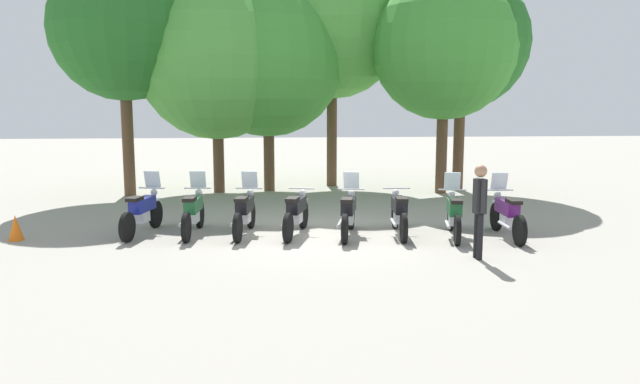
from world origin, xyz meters
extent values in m
plane|color=gray|center=(0.00, 0.00, 0.00)|extent=(80.00, 80.00, 0.00)
cylinder|color=black|center=(-3.84, 1.19, 0.32)|extent=(0.23, 0.65, 0.64)
cylinder|color=black|center=(-4.17, -0.32, 0.32)|extent=(0.23, 0.65, 0.64)
cube|color=silver|center=(-3.84, 1.19, 0.66)|extent=(0.19, 0.38, 0.04)
cube|color=navy|center=(-4.00, 0.49, 0.67)|extent=(0.45, 0.98, 0.30)
cube|color=silver|center=(-4.01, 0.44, 0.40)|extent=(0.30, 0.44, 0.24)
cube|color=black|center=(-4.08, 0.10, 0.86)|extent=(0.33, 0.48, 0.08)
cylinder|color=silver|center=(-3.86, 1.11, 0.64)|extent=(0.10, 0.23, 0.64)
cylinder|color=silver|center=(-3.88, 1.02, 0.97)|extent=(0.61, 0.17, 0.04)
sphere|color=silver|center=(-3.85, 1.15, 0.85)|extent=(0.19, 0.19, 0.16)
cylinder|color=silver|center=(-4.23, 0.18, 0.34)|extent=(0.22, 0.70, 0.07)
cube|color=silver|center=(-3.87, 1.08, 1.17)|extent=(0.38, 0.21, 0.39)
cylinder|color=black|center=(-2.80, 1.09, 0.32)|extent=(0.15, 0.65, 0.64)
cylinder|color=black|center=(-2.92, -0.46, 0.32)|extent=(0.15, 0.65, 0.64)
cube|color=silver|center=(-2.80, 1.09, 0.66)|extent=(0.15, 0.37, 0.04)
cube|color=#1E6033|center=(-2.86, 0.37, 0.67)|extent=(0.33, 0.97, 0.30)
cube|color=silver|center=(-2.86, 0.32, 0.40)|extent=(0.25, 0.42, 0.24)
cube|color=black|center=(-2.89, -0.03, 0.86)|extent=(0.27, 0.46, 0.08)
cylinder|color=silver|center=(-2.81, 1.00, 0.64)|extent=(0.07, 0.23, 0.64)
cylinder|color=silver|center=(-2.82, 0.91, 0.97)|extent=(0.62, 0.08, 0.04)
sphere|color=silver|center=(-2.81, 1.04, 0.85)|extent=(0.17, 0.17, 0.16)
cylinder|color=silver|center=(-3.05, 0.03, 0.34)|extent=(0.12, 0.70, 0.07)
cube|color=silver|center=(-2.81, 0.97, 1.17)|extent=(0.37, 0.16, 0.39)
cylinder|color=black|center=(-1.59, 0.95, 0.32)|extent=(0.20, 0.65, 0.64)
cylinder|color=black|center=(-1.84, -0.58, 0.32)|extent=(0.20, 0.65, 0.64)
cube|color=silver|center=(-1.59, 0.95, 0.66)|extent=(0.18, 0.37, 0.04)
cube|color=black|center=(-1.71, 0.23, 0.67)|extent=(0.41, 0.98, 0.30)
cube|color=silver|center=(-1.72, 0.18, 0.40)|extent=(0.28, 0.43, 0.24)
cube|color=black|center=(-1.77, -0.16, 0.86)|extent=(0.31, 0.47, 0.08)
cylinder|color=silver|center=(-1.61, 0.86, 0.64)|extent=(0.09, 0.23, 0.64)
cylinder|color=silver|center=(-1.62, 0.77, 0.97)|extent=(0.62, 0.13, 0.04)
sphere|color=silver|center=(-1.60, 0.90, 0.85)|extent=(0.18, 0.18, 0.16)
cylinder|color=silver|center=(-1.92, -0.09, 0.34)|extent=(0.18, 0.70, 0.07)
cube|color=silver|center=(-1.61, 0.83, 1.17)|extent=(0.38, 0.19, 0.39)
cylinder|color=black|center=(-0.36, 0.81, 0.32)|extent=(0.27, 0.64, 0.64)
cylinder|color=black|center=(-0.78, -0.69, 0.32)|extent=(0.27, 0.64, 0.64)
cube|color=silver|center=(-0.36, 0.81, 0.66)|extent=(0.21, 0.38, 0.04)
cube|color=black|center=(-0.56, 0.11, 0.67)|extent=(0.51, 0.98, 0.30)
cube|color=silver|center=(-0.57, 0.06, 0.40)|extent=(0.32, 0.44, 0.24)
cube|color=black|center=(-0.67, -0.28, 0.86)|extent=(0.35, 0.49, 0.08)
cylinder|color=silver|center=(-0.39, 0.72, 0.64)|extent=(0.11, 0.23, 0.64)
cylinder|color=silver|center=(-0.41, 0.63, 0.97)|extent=(0.61, 0.20, 0.04)
sphere|color=silver|center=(-0.38, 0.76, 0.85)|extent=(0.20, 0.20, 0.16)
cylinder|color=silver|center=(-0.81, -0.19, 0.34)|extent=(0.26, 0.69, 0.07)
cylinder|color=black|center=(0.75, 0.61, 0.32)|extent=(0.24, 0.65, 0.64)
cylinder|color=black|center=(0.40, -0.90, 0.32)|extent=(0.24, 0.65, 0.64)
cube|color=silver|center=(0.75, 0.61, 0.66)|extent=(0.20, 0.38, 0.04)
cube|color=black|center=(0.58, -0.09, 0.67)|extent=(0.47, 0.98, 0.30)
cube|color=silver|center=(0.57, -0.14, 0.40)|extent=(0.31, 0.44, 0.24)
cube|color=black|center=(0.49, -0.48, 0.86)|extent=(0.33, 0.48, 0.08)
cylinder|color=silver|center=(0.73, 0.52, 0.64)|extent=(0.10, 0.23, 0.64)
cylinder|color=silver|center=(0.71, 0.44, 0.97)|extent=(0.61, 0.18, 0.04)
sphere|color=silver|center=(0.74, 0.56, 0.85)|extent=(0.19, 0.19, 0.16)
cylinder|color=silver|center=(0.35, -0.40, 0.34)|extent=(0.23, 0.70, 0.07)
cube|color=silver|center=(0.72, 0.49, 1.17)|extent=(0.38, 0.21, 0.39)
cylinder|color=black|center=(1.79, 0.64, 0.32)|extent=(0.16, 0.65, 0.64)
cylinder|color=black|center=(1.65, -0.90, 0.32)|extent=(0.16, 0.65, 0.64)
cube|color=silver|center=(1.79, 0.64, 0.66)|extent=(0.15, 0.37, 0.04)
cube|color=black|center=(1.72, -0.08, 0.67)|extent=(0.35, 0.97, 0.30)
cube|color=silver|center=(1.72, -0.13, 0.40)|extent=(0.26, 0.42, 0.24)
cube|color=black|center=(1.68, -0.48, 0.86)|extent=(0.28, 0.46, 0.08)
cylinder|color=silver|center=(1.78, 0.55, 0.64)|extent=(0.07, 0.23, 0.64)
cylinder|color=silver|center=(1.77, 0.46, 0.97)|extent=(0.62, 0.09, 0.04)
sphere|color=silver|center=(1.78, 0.59, 0.85)|extent=(0.17, 0.17, 0.16)
cylinder|color=silver|center=(1.53, -0.42, 0.34)|extent=(0.13, 0.70, 0.07)
cylinder|color=black|center=(3.03, 0.29, 0.32)|extent=(0.23, 0.65, 0.64)
cylinder|color=black|center=(2.70, -1.23, 0.32)|extent=(0.23, 0.65, 0.64)
cube|color=silver|center=(3.03, 0.29, 0.66)|extent=(0.19, 0.38, 0.04)
cube|color=#1E6033|center=(2.87, -0.42, 0.67)|extent=(0.45, 0.98, 0.30)
cube|color=silver|center=(2.86, -0.47, 0.40)|extent=(0.30, 0.44, 0.24)
cube|color=black|center=(2.79, -0.81, 0.86)|extent=(0.33, 0.48, 0.08)
cylinder|color=silver|center=(3.01, 0.20, 0.64)|extent=(0.10, 0.23, 0.64)
cylinder|color=silver|center=(2.99, 0.11, 0.97)|extent=(0.61, 0.17, 0.04)
sphere|color=silver|center=(3.02, 0.24, 0.85)|extent=(0.19, 0.19, 0.16)
cylinder|color=silver|center=(2.64, -0.73, 0.34)|extent=(0.22, 0.70, 0.07)
cube|color=silver|center=(3.00, 0.17, 1.17)|extent=(0.38, 0.21, 0.39)
cylinder|color=black|center=(4.06, 0.15, 0.32)|extent=(0.14, 0.65, 0.64)
cylinder|color=black|center=(3.96, -1.40, 0.32)|extent=(0.14, 0.65, 0.64)
cube|color=silver|center=(4.06, 0.15, 0.66)|extent=(0.14, 0.37, 0.04)
cube|color=#59196B|center=(4.01, -0.58, 0.67)|extent=(0.32, 0.96, 0.30)
cube|color=silver|center=(4.01, -0.63, 0.40)|extent=(0.24, 0.41, 0.24)
cube|color=black|center=(3.98, -0.97, 0.86)|extent=(0.27, 0.45, 0.08)
cylinder|color=silver|center=(4.05, 0.06, 0.64)|extent=(0.06, 0.23, 0.64)
cylinder|color=silver|center=(4.04, -0.03, 0.97)|extent=(0.62, 0.08, 0.04)
sphere|color=silver|center=(4.05, 0.10, 0.85)|extent=(0.17, 0.17, 0.16)
cylinder|color=silver|center=(3.83, -0.91, 0.34)|extent=(0.11, 0.70, 0.07)
cube|color=silver|center=(4.05, 0.03, 1.17)|extent=(0.37, 0.16, 0.39)
cylinder|color=black|center=(2.75, -2.42, 0.43)|extent=(0.11, 0.11, 0.87)
cylinder|color=black|center=(2.74, -2.25, 0.43)|extent=(0.11, 0.11, 0.87)
cube|color=#262628|center=(2.74, -2.34, 1.19)|extent=(0.21, 0.23, 0.65)
cylinder|color=#262628|center=(2.75, -2.50, 1.21)|extent=(0.08, 0.08, 0.62)
cylinder|color=#262628|center=(2.74, -2.18, 1.21)|extent=(0.08, 0.08, 0.62)
sphere|color=#A87A5B|center=(2.74, -2.34, 1.67)|extent=(0.24, 0.24, 0.24)
cylinder|color=brown|center=(-5.57, 6.46, 1.83)|extent=(0.36, 0.36, 3.66)
sphere|color=#236623|center=(-5.57, 6.46, 5.22)|extent=(4.46, 4.46, 4.46)
cylinder|color=brown|center=(-2.78, 6.95, 1.26)|extent=(0.36, 0.36, 2.51)
sphere|color=#4C9E3D|center=(-2.78, 6.95, 4.30)|extent=(5.10, 5.10, 5.10)
cylinder|color=brown|center=(-1.12, 7.24, 1.28)|extent=(0.36, 0.36, 2.56)
sphere|color=#3D8E33|center=(-1.12, 7.24, 4.30)|extent=(4.97, 4.97, 4.97)
cylinder|color=brown|center=(1.11, 8.22, 1.91)|extent=(0.36, 0.36, 3.83)
sphere|color=#4C9E3D|center=(1.11, 8.22, 5.59)|extent=(5.04, 5.04, 5.04)
cylinder|color=brown|center=(4.50, 6.14, 1.54)|extent=(0.36, 0.36, 3.08)
sphere|color=#3D8E33|center=(4.50, 6.14, 4.71)|extent=(4.64, 4.64, 4.64)
cylinder|color=brown|center=(5.26, 6.75, 1.69)|extent=(0.36, 0.36, 3.37)
sphere|color=#236623|center=(5.26, 6.75, 4.92)|extent=(4.43, 4.43, 4.43)
cone|color=orange|center=(-6.59, 0.06, 0.28)|extent=(0.32, 0.32, 0.55)
camera|label=1|loc=(-1.23, -13.19, 2.90)|focal=34.01mm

